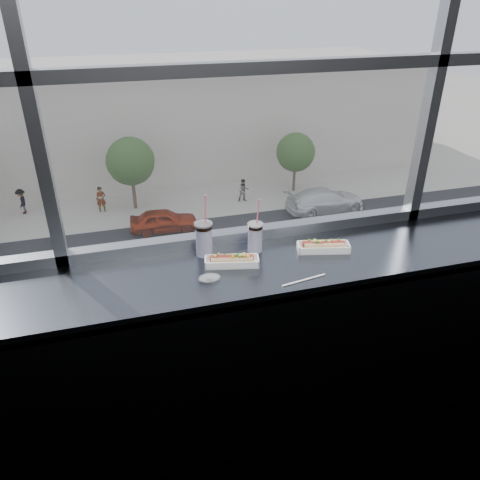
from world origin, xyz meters
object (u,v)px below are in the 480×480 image
object	(u,v)px
loose_straw	(304,280)
tree_right	(296,152)
soda_cup_left	(204,237)
soda_cup_right	(255,236)
wrapper	(209,278)
car_near_d	(326,264)
pedestrian_b	(101,197)
hotdog_tray_right	(323,246)
car_near_c	(184,288)
car_far_c	(325,197)
pedestrian_d	(244,188)
tree_center	(130,161)
pedestrian_a	(21,199)
car_far_b	(163,217)
hotdog_tray_left	(232,260)

from	to	relation	value
loose_straw	tree_right	xyz separation A→B (m)	(11.88, 28.48, -9.13)
soda_cup_left	soda_cup_right	size ratio (longest dim) A/B	1.14
wrapper	loose_straw	bearing A→B (deg)	-16.66
soda_cup_right	car_near_d	world-z (taller)	soda_cup_right
pedestrian_b	tree_right	distance (m)	13.92
hotdog_tray_right	car_near_c	world-z (taller)	hotdog_tray_right
wrapper	car_far_c	world-z (taller)	wrapper
pedestrian_d	pedestrian_b	distance (m)	9.71
tree_center	tree_right	xyz separation A→B (m)	(11.60, -0.00, -0.39)
loose_straw	pedestrian_a	size ratio (longest dim) A/B	0.11
tree_right	pedestrian_d	bearing A→B (deg)	-167.94
car_near_c	pedestrian_b	xyz separation A→B (m)	(-3.53, 12.05, 0.11)
car_far_b	tree_right	bearing A→B (deg)	-64.38
car_far_c	pedestrian_b	world-z (taller)	pedestrian_b
tree_right	pedestrian_a	bearing A→B (deg)	176.50
car_far_b	car_far_c	xyz separation A→B (m)	(10.82, 0.00, 0.11)
pedestrian_d	soda_cup_right	bearing A→B (deg)	-106.13
car_far_c	soda_cup_right	bearing A→B (deg)	149.06
car_far_c	pedestrian_d	distance (m)	5.71
soda_cup_left	tree_right	world-z (taller)	soda_cup_left
soda_cup_right	pedestrian_b	xyz separation A→B (m)	(-1.78, 28.20, -11.10)
car_near_c	car_far_b	bearing A→B (deg)	1.98
soda_cup_left	tree_right	size ratio (longest dim) A/B	0.08
pedestrian_b	car_near_d	bearing A→B (deg)	-48.29
car_far_b	pedestrian_b	bearing A→B (deg)	45.98
loose_straw	tree_center	xyz separation A→B (m)	(0.27, 28.48, -8.74)
loose_straw	car_near_c	size ratio (longest dim) A/B	0.04
car_near_c	pedestrian_a	xyz separation A→B (m)	(-8.61, 13.16, 0.09)
hotdog_tray_left	tree_center	distance (m)	29.58
loose_straw	car_far_b	world-z (taller)	loose_straw
wrapper	pedestrian_a	world-z (taller)	wrapper
car_far_c	car_near_c	size ratio (longest dim) A/B	1.13
hotdog_tray_left	car_far_b	size ratio (longest dim) A/B	0.05
wrapper	car_near_c	xyz separation A→B (m)	(2.04, 16.35, -11.14)
hotdog_tray_left	pedestrian_b	size ratio (longest dim) A/B	0.13
car_near_d	tree_right	xyz separation A→B (m)	(3.05, 12.00, 1.88)
hotdog_tray_left	hotdog_tray_right	xyz separation A→B (m)	(0.50, 0.01, 0.00)
pedestrian_d	hotdog_tray_right	bearing A→B (deg)	-105.40
pedestrian_a	car_far_c	bearing A→B (deg)	75.21
pedestrian_d	tree_right	xyz separation A→B (m)	(4.13, 0.88, 1.95)
loose_straw	car_near_d	size ratio (longest dim) A/B	0.04
pedestrian_d	tree_center	distance (m)	7.88
soda_cup_right	car_near_d	bearing A→B (deg)	60.96
pedestrian_d	car_near_c	bearing A→B (deg)	-118.89
wrapper	car_near_d	world-z (taller)	wrapper
soda_cup_right	car_far_b	xyz separation A→B (m)	(1.85, 24.14, -11.20)
car_near_d	tree_right	distance (m)	12.52
soda_cup_right	pedestrian_b	world-z (taller)	soda_cup_right
hotdog_tray_left	wrapper	world-z (taller)	hotdog_tray_left
pedestrian_b	pedestrian_d	bearing A→B (deg)	-5.53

